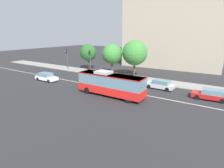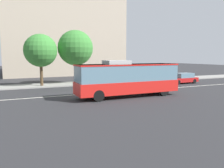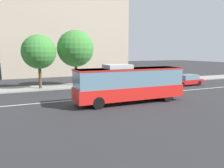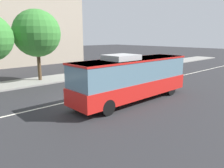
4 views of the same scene
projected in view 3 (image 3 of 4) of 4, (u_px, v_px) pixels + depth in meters
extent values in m
plane|color=#28282B|center=(91.00, 99.00, 21.42)|extent=(160.00, 160.00, 0.00)
cube|color=gray|center=(71.00, 86.00, 28.98)|extent=(80.00, 3.98, 0.14)
cube|color=silver|center=(91.00, 99.00, 21.42)|extent=(76.00, 0.16, 0.01)
cube|color=red|center=(130.00, 92.00, 19.74)|extent=(10.00, 2.51, 1.10)
cube|color=slate|center=(130.00, 77.00, 19.55)|extent=(9.80, 2.43, 1.58)
cube|color=red|center=(130.00, 69.00, 19.44)|extent=(9.90, 2.48, 0.12)
cube|color=#B2B2B2|center=(118.00, 67.00, 18.94)|extent=(2.20, 1.80, 0.36)
cylinder|color=black|center=(154.00, 92.00, 22.15)|extent=(1.00, 0.30, 1.00)
cylinder|color=black|center=(168.00, 96.00, 20.15)|extent=(1.00, 0.30, 1.00)
cylinder|color=black|center=(90.00, 98.00, 19.47)|extent=(1.00, 0.30, 1.00)
cylinder|color=black|center=(98.00, 103.00, 17.47)|extent=(1.00, 0.30, 1.00)
cube|color=#B21919|center=(187.00, 82.00, 29.97)|extent=(4.57, 2.00, 0.60)
cube|color=slate|center=(188.00, 77.00, 29.99)|extent=(2.59, 1.76, 0.64)
cylinder|color=black|center=(182.00, 85.00, 28.64)|extent=(0.65, 0.25, 0.64)
cylinder|color=black|center=(174.00, 83.00, 30.07)|extent=(0.65, 0.25, 0.64)
cylinder|color=black|center=(199.00, 83.00, 29.94)|extent=(0.65, 0.25, 0.64)
cylinder|color=black|center=(190.00, 82.00, 31.37)|extent=(0.65, 0.25, 0.64)
cube|color=#B7BABF|center=(135.00, 83.00, 28.17)|extent=(4.53, 1.89, 0.60)
cube|color=slate|center=(137.00, 79.00, 28.18)|extent=(2.55, 1.71, 0.64)
cylinder|color=black|center=(127.00, 87.00, 26.90)|extent=(0.64, 0.23, 0.64)
cylinder|color=black|center=(122.00, 85.00, 28.37)|extent=(0.64, 0.23, 0.64)
cylinder|color=black|center=(148.00, 85.00, 28.03)|extent=(0.64, 0.23, 0.64)
cylinder|color=black|center=(142.00, 84.00, 29.50)|extent=(0.64, 0.23, 0.64)
cylinder|color=#4C3823|center=(76.00, 74.00, 29.20)|extent=(0.36, 0.36, 3.18)
sphere|color=#387F33|center=(75.00, 49.00, 28.71)|extent=(4.79, 4.79, 4.79)
cylinder|color=#4C3823|center=(40.00, 77.00, 26.64)|extent=(0.36, 0.36, 3.02)
sphere|color=#387F33|center=(39.00, 52.00, 26.20)|extent=(4.09, 4.09, 4.09)
cube|color=tan|center=(62.00, 17.00, 46.31)|extent=(24.55, 15.89, 23.80)
cube|color=slate|center=(113.00, 62.00, 52.86)|extent=(0.57, 13.52, 1.50)
cube|color=slate|center=(113.00, 48.00, 52.37)|extent=(0.57, 13.52, 1.50)
cube|color=slate|center=(113.00, 33.00, 51.88)|extent=(0.57, 13.52, 1.50)
cube|color=slate|center=(113.00, 19.00, 51.39)|extent=(0.57, 13.52, 1.50)
cube|color=slate|center=(113.00, 4.00, 50.90)|extent=(0.57, 13.52, 1.50)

